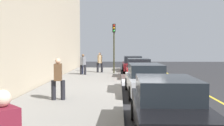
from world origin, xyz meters
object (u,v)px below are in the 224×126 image
parked_car_black (167,106)px  pedestrian_tan_coat (100,62)px  parked_car_red (139,69)px  pedestrian_brown_coat (58,78)px  parked_car_silver (146,79)px  parked_car_maroon (133,64)px  pedestrian_grey_coat (83,64)px  traffic_light_pole (114,40)px  rolling_suitcase (82,70)px

parked_car_black → pedestrian_tan_coat: pedestrian_tan_coat is taller
parked_car_red → pedestrian_brown_coat: size_ratio=2.49×
parked_car_red → parked_car_silver: 6.32m
parked_car_maroon → pedestrian_grey_coat: size_ratio=2.63×
parked_car_maroon → parked_car_silver: size_ratio=0.92×
parked_car_red → parked_car_maroon: bearing=-178.2°
parked_car_red → traffic_light_pole: size_ratio=1.05×
parked_car_red → rolling_suitcase: parked_car_red is taller
pedestrian_brown_coat → pedestrian_tan_coat: size_ratio=1.01×
pedestrian_brown_coat → traffic_light_pole: 11.31m
parked_car_maroon → pedestrian_brown_coat: bearing=-15.6°
pedestrian_tan_coat → parked_car_black: bearing=10.9°
parked_car_black → traffic_light_pole: (-14.64, -1.74, 2.20)m
parked_car_silver → parked_car_black: bearing=-0.2°
rolling_suitcase → traffic_light_pole: bearing=100.4°
parked_car_silver → pedestrian_brown_coat: pedestrian_brown_coat is taller
pedestrian_tan_coat → rolling_suitcase: (1.39, -1.38, -0.61)m
pedestrian_brown_coat → rolling_suitcase: pedestrian_brown_coat is taller
parked_car_silver → pedestrian_brown_coat: size_ratio=2.70×
parked_car_red → pedestrian_grey_coat: size_ratio=2.63×
parked_car_maroon → pedestrian_tan_coat: bearing=-58.0°
pedestrian_tan_coat → pedestrian_grey_coat: (1.90, -1.20, -0.04)m
parked_car_silver → rolling_suitcase: 9.44m
pedestrian_brown_coat → traffic_light_pole: size_ratio=0.42×
parked_car_maroon → pedestrian_brown_coat: (13.71, -3.82, 0.32)m
pedestrian_tan_coat → parked_car_silver: bearing=17.2°
parked_car_black → pedestrian_tan_coat: (-15.54, -3.00, 0.32)m
parked_car_black → pedestrian_grey_coat: pedestrian_grey_coat is taller
parked_car_red → parked_car_silver: same height
parked_car_red → pedestrian_tan_coat: 4.65m
parked_car_black → traffic_light_pole: bearing=-173.2°
traffic_light_pole → parked_car_maroon: bearing=148.3°
parked_car_silver → parked_car_black: size_ratio=1.10×
parked_car_red → rolling_suitcase: 4.96m
pedestrian_brown_coat → traffic_light_pole: (-10.95, 2.12, 1.88)m
traffic_light_pole → rolling_suitcase: bearing=-79.6°
parked_car_maroon → parked_car_black: bearing=0.1°
pedestrian_tan_coat → pedestrian_grey_coat: pedestrian_tan_coat is taller
pedestrian_tan_coat → traffic_light_pole: bearing=54.3°
parked_car_silver → traffic_light_pole: (-8.84, -1.76, 2.20)m
pedestrian_brown_coat → pedestrian_grey_coat: (-9.96, -0.34, -0.05)m
rolling_suitcase → parked_car_red: bearing=65.7°
pedestrian_tan_coat → traffic_light_pole: (0.90, 1.26, 1.89)m
parked_car_red → parked_car_black: 12.12m
parked_car_silver → pedestrian_tan_coat: pedestrian_tan_coat is taller
parked_car_maroon → parked_car_red: size_ratio=1.00×
parked_car_maroon → parked_car_red: 5.27m
traffic_light_pole → parked_car_silver: bearing=11.2°
parked_car_maroon → parked_car_black: (17.39, 0.04, -0.00)m
parked_car_red → parked_car_silver: (6.32, -0.11, 0.00)m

